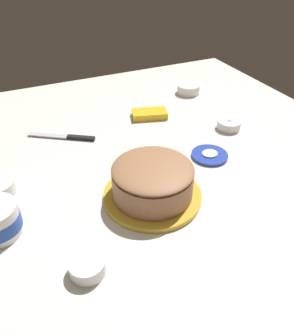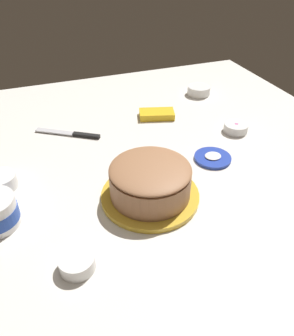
# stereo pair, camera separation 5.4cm
# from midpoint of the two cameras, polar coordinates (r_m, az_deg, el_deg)

# --- Properties ---
(ground_plane) EXTENTS (1.54, 1.54, 0.00)m
(ground_plane) POSITION_cam_midpoint_polar(r_m,az_deg,el_deg) (0.98, -2.04, -0.10)
(ground_plane) COLOR silver
(frosted_cake) EXTENTS (0.26, 0.26, 0.11)m
(frosted_cake) POSITION_cam_midpoint_polar(r_m,az_deg,el_deg) (0.84, -0.85, -2.60)
(frosted_cake) COLOR gold
(frosted_cake) RESTS_ON ground_plane
(frosting_tub_lid) EXTENTS (0.11, 0.11, 0.02)m
(frosting_tub_lid) POSITION_cam_midpoint_polar(r_m,az_deg,el_deg) (1.04, 9.45, 2.22)
(frosting_tub_lid) COLOR #233DAD
(frosting_tub_lid) RESTS_ON ground_plane
(spreading_knife) EXTENTS (0.21, 0.15, 0.01)m
(spreading_knife) POSITION_cam_midpoint_polar(r_m,az_deg,el_deg) (1.16, -15.09, 5.28)
(spreading_knife) COLOR silver
(spreading_knife) RESTS_ON ground_plane
(sprinkle_bowl_pink) EXTENTS (0.08, 0.08, 0.03)m
(sprinkle_bowl_pink) POSITION_cam_midpoint_polar(r_m,az_deg,el_deg) (1.20, 12.90, 7.45)
(sprinkle_bowl_pink) COLOR white
(sprinkle_bowl_pink) RESTS_ON ground_plane
(sprinkle_bowl_orange) EXTENTS (0.08, 0.08, 0.03)m
(sprinkle_bowl_orange) POSITION_cam_midpoint_polar(r_m,az_deg,el_deg) (0.72, -12.64, -16.54)
(sprinkle_bowl_orange) COLOR white
(sprinkle_bowl_orange) RESTS_ON ground_plane
(sprinkle_bowl_yellow) EXTENTS (0.10, 0.10, 0.04)m
(sprinkle_bowl_yellow) POSITION_cam_midpoint_polar(r_m,az_deg,el_deg) (1.46, 6.19, 13.66)
(sprinkle_bowl_yellow) COLOR white
(sprinkle_bowl_yellow) RESTS_ON ground_plane
(candy_box_lower) EXTENTS (0.14, 0.10, 0.03)m
(candy_box_lower) POSITION_cam_midpoint_polar(r_m,az_deg,el_deg) (1.25, -0.81, 9.41)
(candy_box_lower) COLOR yellow
(candy_box_lower) RESTS_ON ground_plane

